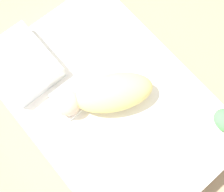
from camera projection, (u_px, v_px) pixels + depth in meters
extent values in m
plane|color=#9E8466|center=(110.00, 110.00, 1.87)|extent=(12.00, 12.00, 0.00)
cube|color=white|center=(110.00, 106.00, 1.77)|extent=(1.29, 0.89, 0.21)
cube|color=white|center=(74.00, 95.00, 1.67)|extent=(0.19, 0.21, 0.02)
ellipsoid|color=#EFDB7F|center=(114.00, 93.00, 1.60)|extent=(0.37, 0.46, 0.16)
sphere|color=beige|center=(67.00, 103.00, 1.59)|extent=(0.14, 0.14, 0.14)
cube|color=white|center=(22.00, 64.00, 1.68)|extent=(0.38, 0.29, 0.10)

